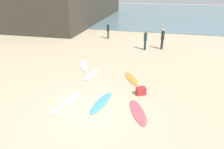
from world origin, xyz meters
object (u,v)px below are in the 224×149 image
surfboard_5 (138,112)px  beachgoer_mid (108,30)px  surfboard_3 (84,65)px  surfboard_4 (67,102)px  surfboard_1 (132,78)px  beachgoer_near (145,40)px  surfboard_0 (92,74)px  surfboard_2 (101,103)px  beach_cooler (141,91)px  beachgoer_far (163,38)px

surfboard_5 → beachgoer_mid: size_ratio=1.24×
surfboard_3 → surfboard_4: size_ratio=0.92×
surfboard_3 → beachgoer_mid: 8.22m
surfboard_1 → beachgoer_near: bearing=-119.3°
surfboard_5 → beachgoer_near: (-0.71, 9.75, 0.88)m
surfboard_4 → beachgoer_near: beachgoer_near is taller
surfboard_3 → beachgoer_mid: size_ratio=1.34×
surfboard_0 → surfboard_3: size_ratio=0.87×
surfboard_1 → surfboard_3: bearing=-47.5°
surfboard_2 → surfboard_0: bearing=126.4°
surfboard_5 → beach_cooler: beach_cooler is taller
surfboard_4 → beachgoer_mid: beachgoer_mid is taller
surfboard_3 → beachgoer_near: beachgoer_near is taller
surfboard_2 → surfboard_5: size_ratio=1.02×
surfboard_0 → beach_cooler: beach_cooler is taller
surfboard_2 → beachgoer_far: bearing=84.8°
beach_cooler → beachgoer_mid: bearing=113.6°
beachgoer_far → beach_cooler: beachgoer_far is taller
beachgoer_far → beachgoer_mid: bearing=-90.3°
beachgoer_far → beach_cooler: bearing=18.5°
surfboard_1 → beach_cooler: (0.78, -1.75, 0.17)m
beach_cooler → surfboard_4: bearing=-153.1°
surfboard_5 → surfboard_1: bearing=-98.7°
surfboard_3 → beachgoer_mid: bearing=-112.6°
surfboard_3 → beachgoer_far: beachgoer_far is taller
surfboard_4 → beachgoer_far: 11.23m
surfboard_5 → beachgoer_mid: (-4.97, 12.87, 0.89)m
beachgoer_near → beachgoer_mid: 5.28m
surfboard_0 → beachgoer_near: 6.95m
surfboard_4 → surfboard_5: (3.48, 0.05, -0.00)m
surfboard_0 → beachgoer_near: bearing=-107.4°
surfboard_5 → beach_cooler: size_ratio=4.34×
surfboard_1 → surfboard_2: size_ratio=0.93×
surfboard_0 → surfboard_4: surfboard_0 is taller
beachgoer_near → beach_cooler: beachgoer_near is taller
beachgoer_near → beachgoer_mid: (-4.25, 3.13, 0.00)m
beachgoer_mid → beach_cooler: beachgoer_mid is taller
surfboard_2 → beach_cooler: (1.75, 1.35, 0.16)m
beachgoer_far → beach_cooler: size_ratio=3.88×
surfboard_1 → beach_cooler: bearing=86.0°
surfboard_5 → beachgoer_mid: bearing=-91.7°
surfboard_3 → beach_cooler: bearing=119.8°
surfboard_3 → surfboard_4: 4.88m
surfboard_1 → beachgoer_near: 6.39m
surfboard_3 → surfboard_5: surfboard_3 is taller
surfboard_5 → surfboard_0: bearing=-67.7°
surfboard_0 → beach_cooler: 3.77m
beachgoer_near → beach_cooler: (0.64, -8.08, -0.71)m
beachgoer_far → surfboard_2: bearing=9.5°
surfboard_2 → beach_cooler: beach_cooler is taller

